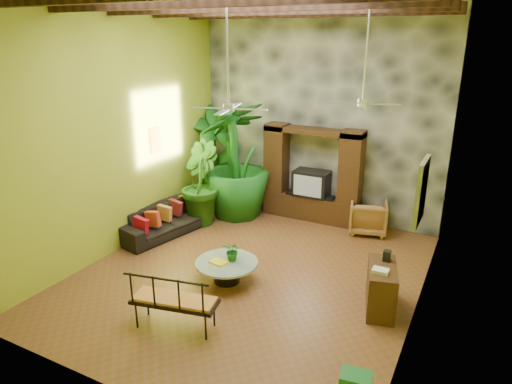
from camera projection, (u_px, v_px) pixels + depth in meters
The scene contains 21 objects.
ground at pixel (251, 273), 8.76m from camera, with size 7.00×7.00×0.00m, color brown.
back_wall at pixel (320, 116), 10.88m from camera, with size 6.00×0.02×5.00m, color #9CAF27.
left_wall at pixel (121, 130), 9.25m from camera, with size 0.02×7.00×5.00m, color #9CAF27.
right_wall at pixel (432, 167), 6.64m from camera, with size 0.02×7.00×5.00m, color #9CAF27.
stone_accent_wall at pixel (319, 116), 10.83m from camera, with size 5.98×0.10×4.98m, color #313338.
ceiling_beams at pixel (250, 5), 7.20m from camera, with size 5.95×5.36×0.22m.
entertainment_center at pixel (312, 181), 11.08m from camera, with size 2.40×0.55×2.30m.
ceiling_fan_front at pixel (228, 95), 7.40m from camera, with size 1.28×1.28×1.86m.
ceiling_fan_back at pixel (364, 91), 7.96m from camera, with size 1.28×1.28×1.86m.
wall_art_mask at pixel (155, 140), 10.21m from camera, with size 0.06×0.32×0.55m, color gold.
wall_art_painting at pixel (421, 192), 6.22m from camera, with size 0.06×0.70×0.90m, color #286993.
sofa at pixel (165, 220), 10.41m from camera, with size 2.27×0.89×0.66m, color black.
wicker_armchair at pixel (368, 217), 10.46m from camera, with size 0.81×0.84×0.76m, color olive.
tall_plant_a at pixel (215, 156), 11.99m from camera, with size 1.38×0.93×2.62m, color #175919.
tall_plant_b at pixel (199, 183), 10.86m from camera, with size 1.09×0.88×1.98m, color #1E5616.
tall_plant_c at pixel (236, 160), 11.13m from camera, with size 1.60×1.60×2.86m, color #1A651C.
coffee_table at pixel (227, 269), 8.38m from camera, with size 1.15×1.15×0.40m.
centerpiece_plant at pixel (233, 251), 8.34m from camera, with size 0.33×0.29×0.37m, color #1B6621.
yellow_tray at pixel (219, 262), 8.28m from camera, with size 0.31×0.22×0.03m, color yellow.
iron_bench at pixel (171, 298), 6.90m from camera, with size 1.41×0.76×0.57m.
side_console at pixel (381, 288), 7.47m from camera, with size 0.44×0.98×0.78m, color #361B11.
Camera 1 is at (3.67, -6.86, 4.31)m, focal length 32.00 mm.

